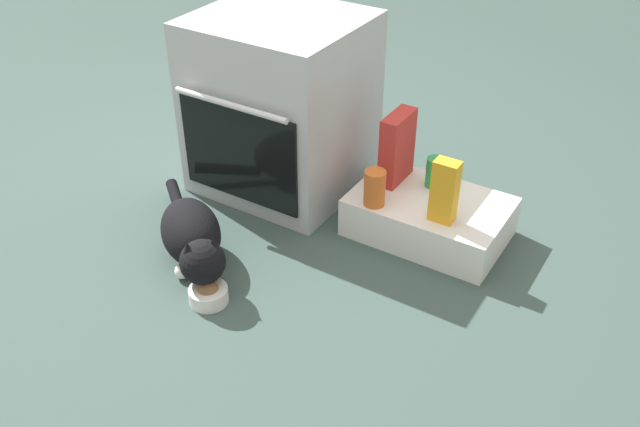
% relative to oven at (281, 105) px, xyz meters
% --- Properties ---
extents(ground, '(8.00, 8.00, 0.00)m').
position_rel_oven_xyz_m(ground, '(-0.01, -0.35, -0.36)').
color(ground, '#384C47').
extents(oven, '(0.63, 0.63, 0.73)m').
position_rel_oven_xyz_m(oven, '(0.00, 0.00, 0.00)').
color(oven, '#B7BABF').
rests_on(oven, ground).
extents(pantry_cabinet, '(0.58, 0.39, 0.16)m').
position_rel_oven_xyz_m(pantry_cabinet, '(0.70, -0.03, -0.28)').
color(pantry_cabinet, white).
rests_on(pantry_cabinet, ground).
extents(food_bowl, '(0.13, 0.13, 0.08)m').
position_rel_oven_xyz_m(food_bowl, '(0.23, -0.78, -0.33)').
color(food_bowl, white).
rests_on(food_bowl, ground).
extents(cat, '(0.59, 0.48, 0.23)m').
position_rel_oven_xyz_m(cat, '(0.06, -0.65, -0.24)').
color(cat, black).
rests_on(cat, ground).
extents(cereal_box, '(0.07, 0.18, 0.28)m').
position_rel_oven_xyz_m(cereal_box, '(0.51, 0.04, -0.06)').
color(cereal_box, '#B72D28').
rests_on(cereal_box, pantry_cabinet).
extents(sauce_jar, '(0.08, 0.08, 0.14)m').
position_rel_oven_xyz_m(sauce_jar, '(0.53, -0.17, -0.13)').
color(sauce_jar, '#D16023').
rests_on(sauce_jar, pantry_cabinet).
extents(juice_carton, '(0.09, 0.06, 0.24)m').
position_rel_oven_xyz_m(juice_carton, '(0.78, -0.13, -0.08)').
color(juice_carton, orange).
rests_on(juice_carton, pantry_cabinet).
extents(soda_can, '(0.07, 0.07, 0.12)m').
position_rel_oven_xyz_m(soda_can, '(0.66, 0.07, -0.14)').
color(soda_can, green).
rests_on(soda_can, pantry_cabinet).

